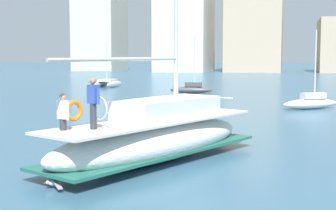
% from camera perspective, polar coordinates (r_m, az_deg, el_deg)
% --- Properties ---
extents(ground_plane, '(400.00, 400.00, 0.00)m').
position_cam_1_polar(ground_plane, '(19.35, -1.45, -5.44)').
color(ground_plane, '#38607A').
extents(main_sailboat, '(6.31, 9.69, 11.90)m').
position_cam_1_polar(main_sailboat, '(17.75, -1.36, -3.50)').
color(main_sailboat, white).
rests_on(main_sailboat, ground).
extents(moored_sloop_near, '(4.17, 3.35, 5.42)m').
position_cam_1_polar(moored_sloop_near, '(36.03, 15.85, 0.31)').
color(moored_sloop_near, silver).
rests_on(moored_sloop_near, ground).
extents(moored_catamaran, '(4.13, 1.33, 5.57)m').
position_cam_1_polar(moored_catamaran, '(48.51, 2.68, 1.86)').
color(moored_catamaran, '#4C4C51').
rests_on(moored_catamaran, ground).
extents(moored_cutter_left, '(2.22, 4.30, 5.29)m').
position_cam_1_polar(moored_cutter_left, '(58.18, -6.82, 2.52)').
color(moored_cutter_left, silver).
rests_on(moored_cutter_left, ground).
extents(seagull, '(0.92, 1.00, 0.18)m').
position_cam_1_polar(seagull, '(14.70, -12.80, -8.55)').
color(seagull, silver).
rests_on(seagull, ground).
extents(waterfront_buildings, '(85.70, 19.69, 27.15)m').
position_cam_1_polar(waterfront_buildings, '(111.59, 8.15, 9.08)').
color(waterfront_buildings, beige).
rests_on(waterfront_buildings, ground).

